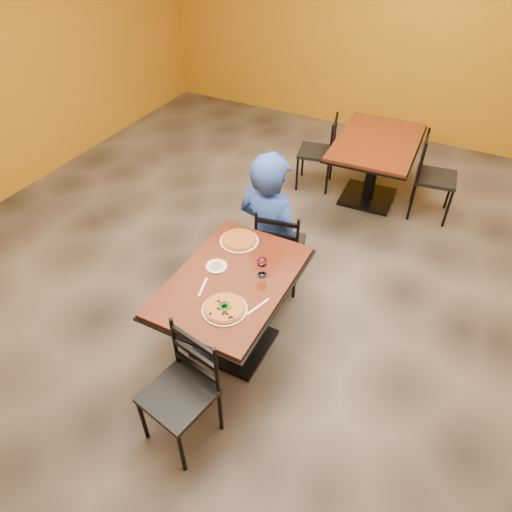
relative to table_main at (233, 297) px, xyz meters
The scene contains 18 objects.
floor 0.75m from the table_main, 90.00° to the left, with size 7.00×8.00×0.01m, color black.
wall_back 4.60m from the table_main, 90.00° to the left, with size 7.00×0.01×3.00m, color #BF6E15.
table_main is the anchor object (origin of this frame).
table_second 2.66m from the table_main, 82.80° to the left, with size 0.94×1.34×0.75m.
chair_main_near 0.85m from the table_main, 85.47° to the right, with size 0.40×0.40×0.89m, color black, non-canonical shape.
chair_main_far 0.88m from the table_main, 90.15° to the left, with size 0.39×0.39×0.87m, color black, non-canonical shape.
chair_second_left 2.67m from the table_main, 97.68° to the left, with size 0.40×0.40×0.88m, color black, non-canonical shape.
chair_second_right 2.84m from the table_main, 68.81° to the left, with size 0.42×0.42×0.92m, color black, non-canonical shape.
diner 0.86m from the table_main, 96.98° to the left, with size 0.65×0.43×1.34m, color #1B3C99.
plate_main 0.37m from the table_main, 69.50° to the right, with size 0.31×0.31×0.01m, color white.
pizza_main 0.38m from the table_main, 69.50° to the right, with size 0.28×0.28×0.02m, color #832F09.
plate_far 0.48m from the table_main, 111.57° to the left, with size 0.31×0.31×0.01m, color white.
pizza_far 0.48m from the table_main, 111.57° to the left, with size 0.28×0.28×0.02m, color #C08424.
side_plate 0.26m from the table_main, 160.20° to the left, with size 0.16×0.16×0.01m, color white.
dip 0.27m from the table_main, 160.20° to the left, with size 0.09×0.09×0.01m, color tan.
wine_glass 0.36m from the table_main, 36.56° to the left, with size 0.08×0.08×0.18m, color white, non-canonical shape.
fork 0.30m from the table_main, 129.12° to the right, with size 0.01×0.19×0.00m, color silver.
knife 0.39m from the table_main, 29.33° to the right, with size 0.01×0.21×0.00m, color silver.
Camera 1 is at (1.26, -2.58, 3.03)m, focal length 32.21 mm.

